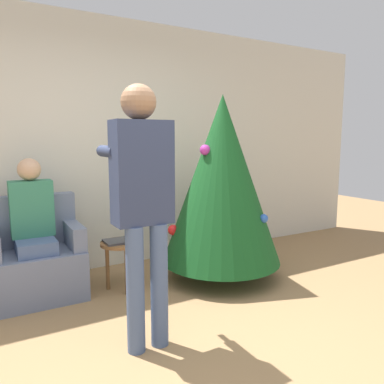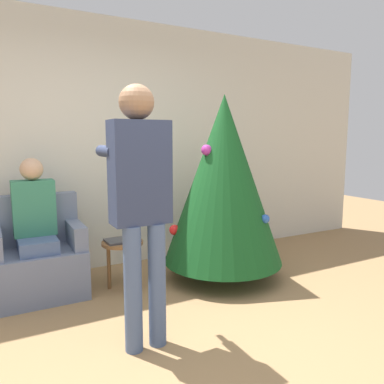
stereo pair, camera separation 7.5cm
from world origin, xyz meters
name	(u,v)px [view 1 (the left image)]	position (x,y,z in m)	size (l,w,h in m)	color
ground_plane	(185,379)	(0.00, 0.00, 0.00)	(14.00, 14.00, 0.00)	#99754C
wall_back	(84,146)	(0.00, 2.23, 1.35)	(8.00, 0.06, 2.70)	beige
christmas_tree	(222,180)	(1.12, 1.29, 1.02)	(1.20, 1.20, 1.85)	brown
armchair	(35,261)	(-0.60, 1.72, 0.33)	(0.79, 0.62, 0.91)	slate
person_seated	(33,223)	(-0.60, 1.70, 0.69)	(0.36, 0.46, 1.25)	#475B84
person_standing	(143,193)	(-0.05, 0.48, 1.06)	(0.41, 0.57, 1.77)	#475B84
side_stool	(121,250)	(0.13, 1.48, 0.39)	(0.39, 0.39, 0.47)	brown
laptop	(121,241)	(0.13, 1.48, 0.48)	(0.30, 0.23, 0.02)	#38383D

